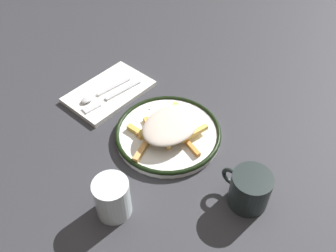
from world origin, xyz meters
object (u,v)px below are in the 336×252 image
(napkin, at_px, (109,92))
(water_glass, at_px, (112,198))
(plate, at_px, (168,133))
(fries_heap, at_px, (169,126))
(fork, at_px, (112,96))
(spoon, at_px, (98,95))
(coffee_mug, at_px, (249,189))

(napkin, relative_size, water_glass, 2.50)
(plate, distance_m, fries_heap, 0.03)
(water_glass, bearing_deg, fries_heap, -78.48)
(fork, bearing_deg, plate, 178.90)
(fork, bearing_deg, spoon, 35.79)
(spoon, bearing_deg, fork, -144.21)
(water_glass, bearing_deg, fork, -42.79)
(spoon, relative_size, water_glass, 1.75)
(water_glass, xyz_separation_m, coffee_mug, (-0.19, -0.19, -0.00))
(fork, distance_m, spoon, 0.04)
(napkin, relative_size, coffee_mug, 2.07)
(fries_heap, bearing_deg, spoon, 4.37)
(fries_heap, distance_m, napkin, 0.23)
(napkin, xyz_separation_m, coffee_mug, (-0.45, 0.05, 0.03))
(plate, bearing_deg, napkin, -4.13)
(coffee_mug, bearing_deg, water_glass, 45.27)
(fries_heap, xyz_separation_m, water_glass, (-0.04, 0.22, 0.00))
(coffee_mug, bearing_deg, fork, -4.66)
(napkin, relative_size, fork, 1.24)
(plate, distance_m, water_glass, 0.23)
(water_glass, distance_m, coffee_mug, 0.27)
(spoon, bearing_deg, napkin, -97.92)
(napkin, xyz_separation_m, water_glass, (-0.27, 0.24, 0.04))
(fries_heap, height_order, fork, fries_heap)
(fries_heap, bearing_deg, coffee_mug, 172.66)
(plate, distance_m, coffee_mug, 0.24)
(napkin, distance_m, water_glass, 0.36)
(water_glass, bearing_deg, spoon, -36.40)
(plate, distance_m, fork, 0.19)
(spoon, height_order, coffee_mug, coffee_mug)
(fork, bearing_deg, napkin, -24.65)
(napkin, bearing_deg, water_glass, 138.66)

